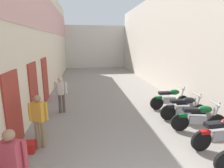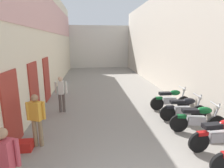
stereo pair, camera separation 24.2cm
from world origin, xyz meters
name	(u,v)px [view 1 (the left image)]	position (x,y,z in m)	size (l,w,h in m)	color
ground_plane	(110,97)	(0.00, 7.86, 0.00)	(35.73, 35.73, 0.00)	gray
building_left	(45,39)	(-3.57, 9.80, 3.16)	(0.45, 19.73, 6.29)	beige
building_right	(160,41)	(3.58, 9.86, 3.01)	(0.45, 19.73, 6.03)	beige
building_far_end	(95,47)	(0.00, 20.73, 2.40)	(9.75, 2.00, 4.79)	beige
motorcycle_second	(222,132)	(2.44, 2.41, 0.50)	(1.85, 0.58, 1.04)	black
motorcycle_third	(199,117)	(2.44, 3.47, 0.50)	(1.84, 0.58, 1.04)	black
motorcycle_fourth	(184,107)	(2.44, 4.43, 0.50)	(1.85, 0.58, 1.04)	black
motorcycle_fifth	(170,98)	(2.44, 5.61, 0.50)	(1.85, 0.58, 1.04)	black
pedestrian_by_doorway	(13,164)	(-2.62, 1.18, 0.92)	(0.52, 0.30, 1.57)	#8C7251
pedestrian_mid_alley	(39,118)	(-2.65, 3.22, 0.92)	(0.52, 0.32, 1.57)	#8C7251
pedestrian_further_down	(61,92)	(-2.35, 5.90, 0.92)	(0.52, 0.34, 1.57)	#564C47
plastic_crate	(27,147)	(-2.99, 3.02, 0.14)	(0.44, 0.32, 0.28)	red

